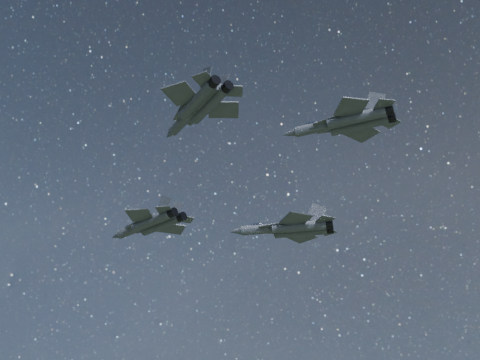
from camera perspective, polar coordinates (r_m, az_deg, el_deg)
The scene contains 4 objects.
jet_lead at distance 91.05m, azimuth -9.03°, elevation -4.38°, with size 17.16×11.98×4.32m.
jet_left at distance 92.22m, azimuth 5.18°, elevation -4.89°, with size 18.00×11.93×4.59m.
jet_right at distance 69.89m, azimuth -4.25°, elevation 7.52°, with size 15.15×9.93×3.91m.
jet_slot at distance 75.05m, azimuth 10.93°, elevation 5.82°, with size 15.90×10.97×3.99m.
Camera 1 is at (41.41, -57.93, 109.96)m, focal length 42.00 mm.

